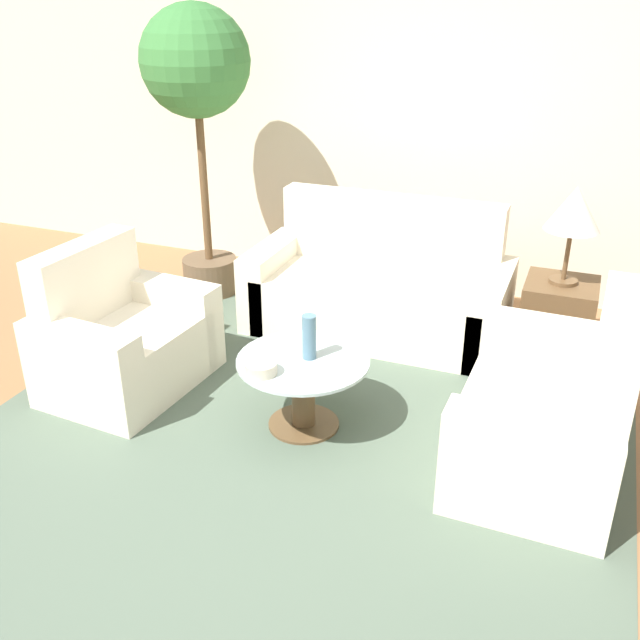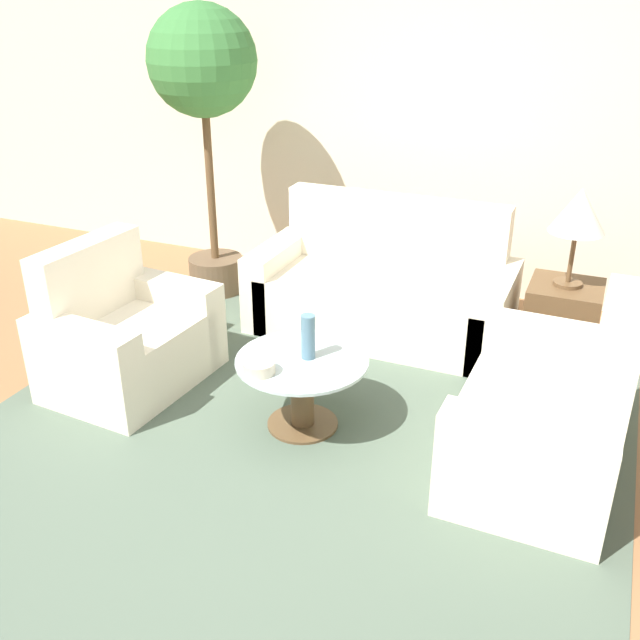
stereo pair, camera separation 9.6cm
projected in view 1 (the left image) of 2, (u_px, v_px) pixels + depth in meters
The scene contains 12 objects.
ground_plane at pixel (238, 483), 3.56m from camera, with size 14.00×14.00×0.00m, color #8E603D.
wall_back at pixel (407, 121), 5.46m from camera, with size 10.00×0.06×2.60m.
rug at pixel (304, 425), 4.03m from camera, with size 3.50×3.58×0.01m.
sofa_main at pixel (380, 290), 5.05m from camera, with size 1.80×0.80×0.92m.
armchair at pixel (120, 342), 4.34m from camera, with size 0.81×1.03×0.88m.
loveseat at pixel (556, 415), 3.60m from camera, with size 0.79×1.29×0.90m.
coffee_table at pixel (303, 383), 3.91m from camera, with size 0.73×0.73×0.43m.
side_table at pixel (557, 320), 4.67m from camera, with size 0.45×0.45×0.53m.
table_lamp at pixel (574, 211), 4.36m from camera, with size 0.34×0.34×0.63m.
potted_plant at pixel (197, 85), 5.08m from camera, with size 0.79×0.79×2.16m.
vase at pixel (309, 337), 3.81m from camera, with size 0.08×0.08×0.25m.
bowl at pixel (261, 368), 3.69m from camera, with size 0.17×0.17×0.06m.
Camera 1 is at (1.43, -2.51, 2.27)m, focal length 40.00 mm.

